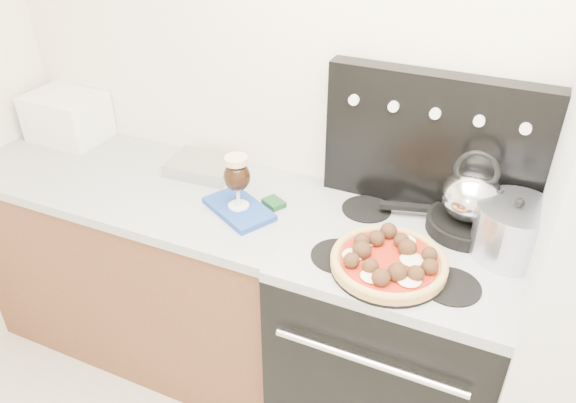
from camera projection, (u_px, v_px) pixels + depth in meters
The scene contains 15 objects.
room_shell at pixel (264, 354), 1.04m from camera, with size 3.52×3.01×2.52m.
base_cabinet at pixel (153, 267), 2.53m from camera, with size 1.45×0.60×0.86m, color brown.
countertop at pixel (139, 182), 2.29m from camera, with size 1.48×0.63×0.04m, color #AEAEAE.
stove_body at pixel (390, 346), 2.13m from camera, with size 0.76×0.65×0.88m, color black.
cooktop at pixel (404, 249), 1.88m from camera, with size 0.76×0.65×0.04m, color #ADADB2.
backguard at pixel (433, 143), 1.94m from camera, with size 0.76×0.08×0.50m, color black.
toaster_oven at pixel (67, 117), 2.53m from camera, with size 0.33×0.24×0.21m, color white.
foil_sheet at pixel (203, 166), 2.30m from camera, with size 0.27×0.20×0.05m, color silver.
oven_mitt at pixel (239, 209), 2.06m from camera, with size 0.27×0.16×0.02m, color #1E4199.
beer_glass at pixel (237, 182), 2.00m from camera, with size 0.10×0.10×0.21m, color black, non-canonical shape.
pizza_pan at pixel (388, 267), 1.76m from camera, with size 0.36×0.36×0.01m, color black.
pizza at pixel (389, 260), 1.74m from camera, with size 0.36×0.36×0.05m, color #F29B4C, non-canonical shape.
skillet at pixel (466, 224), 1.92m from camera, with size 0.27×0.27×0.05m, color black.
tea_kettle at pixel (472, 192), 1.85m from camera, with size 0.20×0.20×0.22m, color silver, non-canonical shape.
stock_pot at pixel (512, 232), 1.78m from camera, with size 0.24×0.24×0.18m, color silver.
Camera 1 is at (0.34, -0.34, 2.05)m, focal length 35.00 mm.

